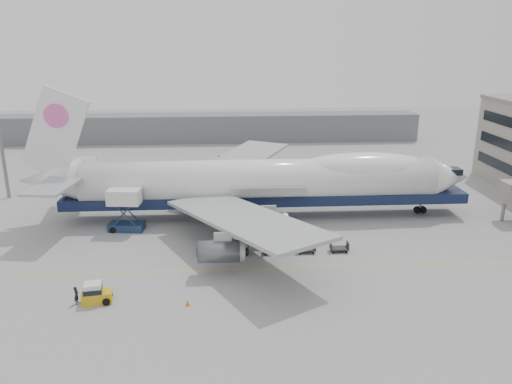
{
  "coord_description": "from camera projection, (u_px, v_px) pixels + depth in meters",
  "views": [
    {
      "loc": [
        -5.0,
        -59.27,
        26.32
      ],
      "look_at": [
        -0.92,
        6.0,
        5.82
      ],
      "focal_mm": 35.0,
      "sensor_mm": 36.0,
      "label": 1
    }
  ],
  "objects": [
    {
      "name": "ground_worker",
      "position": [
        76.0,
        295.0,
        51.02
      ],
      "size": [
        0.48,
        0.71,
        1.93
      ],
      "primitive_type": "imported",
      "rotation": [
        0.0,
        0.0,
        1.55
      ],
      "color": "black",
      "rests_on": "ground"
    },
    {
      "name": "catering_truck",
      "position": [
        125.0,
        207.0,
        69.7
      ],
      "size": [
        5.08,
        3.76,
        6.07
      ],
      "rotation": [
        0.0,
        0.0,
        -0.11
      ],
      "color": "navy",
      "rests_on": "ground"
    },
    {
      "name": "hangar",
      "position": [
        206.0,
        128.0,
        129.64
      ],
      "size": [
        110.0,
        8.0,
        7.0
      ],
      "primitive_type": "cube",
      "color": "slate",
      "rests_on": "ground"
    },
    {
      "name": "dolly_2",
      "position": [
        273.0,
        249.0,
        63.04
      ],
      "size": [
        2.3,
        1.35,
        1.3
      ],
      "color": "#2D2D30",
      "rests_on": "ground"
    },
    {
      "name": "apron_line",
      "position": [
        270.0,
        269.0,
        58.9
      ],
      "size": [
        60.0,
        0.15,
        0.01
      ],
      "primitive_type": "cube",
      "color": "gold",
      "rests_on": "ground"
    },
    {
      "name": "dolly_1",
      "position": [
        240.0,
        250.0,
        62.79
      ],
      "size": [
        2.3,
        1.35,
        1.3
      ],
      "color": "#2D2D30",
      "rests_on": "ground"
    },
    {
      "name": "airliner",
      "position": [
        264.0,
        181.0,
        74.4
      ],
      "size": [
        67.0,
        55.3,
        19.98
      ],
      "color": "white",
      "rests_on": "ground"
    },
    {
      "name": "baggage_tug",
      "position": [
        95.0,
        294.0,
        51.31
      ],
      "size": [
        3.19,
        2.04,
        2.18
      ],
      "rotation": [
        0.0,
        0.0,
        0.15
      ],
      "color": "gold",
      "rests_on": "ground"
    },
    {
      "name": "ground",
      "position": [
        266.0,
        248.0,
        64.62
      ],
      "size": [
        260.0,
        260.0,
        0.0
      ],
      "primitive_type": "plane",
      "color": "gray",
      "rests_on": "ground"
    },
    {
      "name": "dolly_4",
      "position": [
        339.0,
        248.0,
        63.55
      ],
      "size": [
        2.3,
        1.35,
        1.3
      ],
      "color": "#2D2D30",
      "rests_on": "ground"
    },
    {
      "name": "dolly_3",
      "position": [
        306.0,
        249.0,
        63.29
      ],
      "size": [
        2.3,
        1.35,
        1.3
      ],
      "color": "#2D2D30",
      "rests_on": "ground"
    },
    {
      "name": "dolly_0",
      "position": [
        206.0,
        251.0,
        62.54
      ],
      "size": [
        2.3,
        1.35,
        1.3
      ],
      "color": "#2D2D30",
      "rests_on": "ground"
    },
    {
      "name": "traffic_cone",
      "position": [
        188.0,
        303.0,
        50.88
      ],
      "size": [
        0.42,
        0.42,
        0.62
      ],
      "rotation": [
        0.0,
        0.0,
        0.08
      ],
      "color": "#D7660B",
      "rests_on": "ground"
    }
  ]
}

